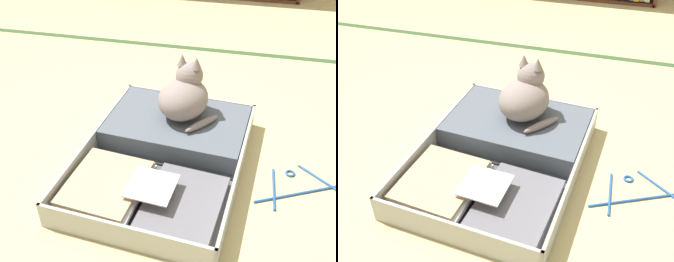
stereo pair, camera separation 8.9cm
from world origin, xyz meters
TOP-DOWN VIEW (x-y plane):
  - ground_plane at (0.00, 0.00)m, footprint 10.00×10.00m
  - tatami_border at (0.00, 1.13)m, footprint 4.80×0.05m
  - open_suitcase at (0.01, -0.00)m, footprint 0.72×0.92m
  - black_cat at (0.06, 0.20)m, footprint 0.31×0.31m
  - clothes_hanger at (0.58, -0.05)m, footprint 0.39×0.29m

SIDE VIEW (x-z plane):
  - ground_plane at x=0.00m, z-range 0.00..0.00m
  - tatami_border at x=0.00m, z-range 0.00..0.00m
  - clothes_hanger at x=0.58m, z-range 0.00..0.01m
  - open_suitcase at x=0.01m, z-range -0.01..0.11m
  - black_cat at x=0.06m, z-range 0.07..0.35m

